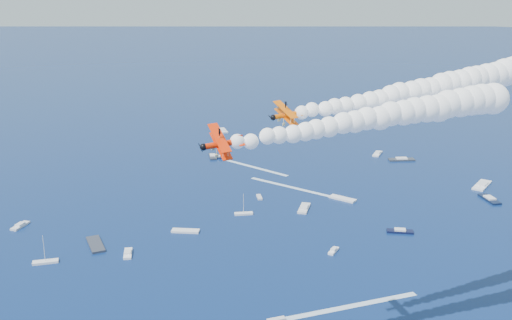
% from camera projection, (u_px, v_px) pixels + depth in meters
% --- Properties ---
extents(biplane_lead, '(10.85, 10.91, 6.85)m').
position_uv_depth(biplane_lead, '(287.00, 115.00, 117.02)').
color(biplane_lead, '#E75B04').
extents(biplane_trail, '(12.74, 12.95, 8.73)m').
position_uv_depth(biplane_trail, '(222.00, 144.00, 108.72)').
color(biplane_trail, '#F22A05').
extents(smoke_trail_lead, '(63.75, 63.04, 11.11)m').
position_uv_depth(smoke_trail_lead, '(416.00, 91.00, 128.41)').
color(smoke_trail_lead, white).
extents(smoke_trail_trail, '(63.78, 63.77, 11.11)m').
position_uv_depth(smoke_trail_trail, '(373.00, 118.00, 117.68)').
color(smoke_trail_trail, white).
extents(spectator_boats, '(222.88, 172.28, 0.70)m').
position_uv_depth(spectator_boats, '(345.00, 201.00, 231.13)').
color(spectator_boats, silver).
rests_on(spectator_boats, ground).
extents(boat_wakes, '(106.68, 117.13, 0.04)m').
position_uv_depth(boat_wakes, '(290.00, 207.00, 226.57)').
color(boat_wakes, white).
rests_on(boat_wakes, ground).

